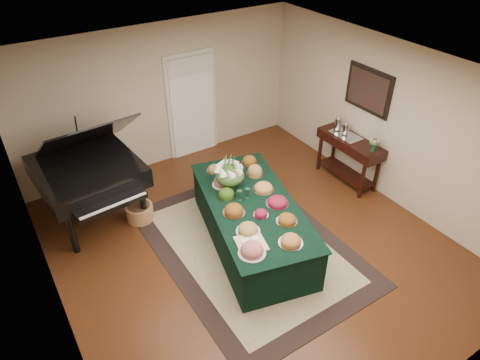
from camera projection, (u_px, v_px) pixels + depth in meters
ground at (250, 245)px, 6.64m from camera, size 6.00×6.00×0.00m
area_rug at (249, 246)px, 6.61m from camera, size 2.58×3.61×0.01m
kitchen_doorway at (192, 106)px, 8.37m from camera, size 1.05×0.07×2.10m
buffet_table at (252, 222)px, 6.50m from camera, size 1.82×2.83×0.75m
food_platters at (250, 199)px, 6.28m from camera, size 1.48×2.32×0.14m
cutting_board at (251, 241)px, 5.57m from camera, size 0.45×0.45×0.10m
green_goblets at (244, 194)px, 6.31m from camera, size 0.20×0.09×0.18m
floral_centerpiece at (230, 172)px, 6.46m from camera, size 0.46×0.46×0.46m
grand_piano at (88, 170)px, 6.70m from camera, size 1.70×1.90×1.81m
wicker_basket at (140, 212)px, 7.07m from camera, size 0.44×0.44×0.28m
mahogany_sideboard at (350, 148)px, 7.72m from camera, size 0.45×1.31×0.88m
tea_service at (342, 128)px, 7.71m from camera, size 0.34×0.58×0.30m
pink_bouquet at (374, 143)px, 7.16m from camera, size 0.20×0.20×0.26m
wall_painting at (368, 90)px, 7.20m from camera, size 0.05×0.95×0.75m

